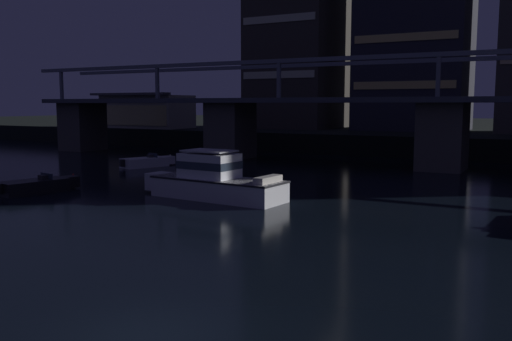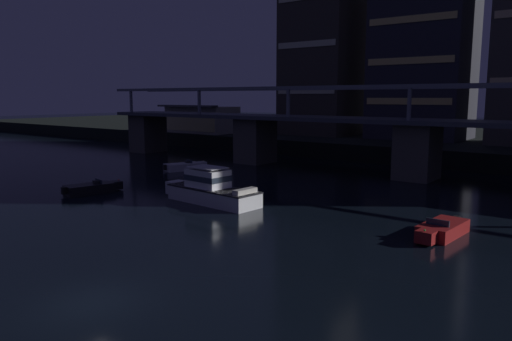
{
  "view_description": "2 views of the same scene",
  "coord_description": "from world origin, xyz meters",
  "px_view_note": "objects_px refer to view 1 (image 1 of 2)",
  "views": [
    {
      "loc": [
        8.07,
        -9.34,
        5.41
      ],
      "look_at": [
        -9.61,
        22.94,
        0.93
      ],
      "focal_mm": 38.27,
      "sensor_mm": 36.0,
      "label": 1
    },
    {
      "loc": [
        16.39,
        -10.54,
        8.19
      ],
      "look_at": [
        -10.8,
        24.96,
        1.38
      ],
      "focal_mm": 33.93,
      "sensor_mm": 36.0,
      "label": 2
    }
  ],
  "objects_px": {
    "waterfront_pavilion": "(147,111)",
    "cabin_cruiser_near_left": "(213,180)",
    "speedboat_near_right": "(37,186)",
    "tower_west_tall": "(416,18)",
    "speedboat_mid_left": "(147,162)",
    "river_bridge": "(443,121)"
  },
  "relations": [
    {
      "from": "tower_west_tall",
      "to": "cabin_cruiser_near_left",
      "type": "relative_size",
      "value": 2.99
    },
    {
      "from": "cabin_cruiser_near_left",
      "to": "speedboat_near_right",
      "type": "height_order",
      "value": "cabin_cruiser_near_left"
    },
    {
      "from": "river_bridge",
      "to": "waterfront_pavilion",
      "type": "xyz_separation_m",
      "value": [
        -41.12,
        11.91,
        0.39
      ]
    },
    {
      "from": "waterfront_pavilion",
      "to": "river_bridge",
      "type": "bearing_deg",
      "value": -16.16
    },
    {
      "from": "tower_west_tall",
      "to": "cabin_cruiser_near_left",
      "type": "bearing_deg",
      "value": -91.81
    },
    {
      "from": "tower_west_tall",
      "to": "cabin_cruiser_near_left",
      "type": "distance_m",
      "value": 46.06
    },
    {
      "from": "speedboat_near_right",
      "to": "waterfront_pavilion",
      "type": "bearing_deg",
      "value": 120.71
    },
    {
      "from": "tower_west_tall",
      "to": "speedboat_mid_left",
      "type": "relative_size",
      "value": 5.41
    },
    {
      "from": "cabin_cruiser_near_left",
      "to": "speedboat_mid_left",
      "type": "relative_size",
      "value": 1.81
    },
    {
      "from": "waterfront_pavilion",
      "to": "speedboat_near_right",
      "type": "relative_size",
      "value": 2.38
    },
    {
      "from": "river_bridge",
      "to": "cabin_cruiser_near_left",
      "type": "height_order",
      "value": "river_bridge"
    },
    {
      "from": "waterfront_pavilion",
      "to": "speedboat_near_right",
      "type": "height_order",
      "value": "waterfront_pavilion"
    },
    {
      "from": "tower_west_tall",
      "to": "speedboat_mid_left",
      "type": "bearing_deg",
      "value": -114.92
    },
    {
      "from": "waterfront_pavilion",
      "to": "speedboat_near_right",
      "type": "xyz_separation_m",
      "value": [
        21.39,
        -36.01,
        -4.02
      ]
    },
    {
      "from": "river_bridge",
      "to": "waterfront_pavilion",
      "type": "height_order",
      "value": "river_bridge"
    },
    {
      "from": "waterfront_pavilion",
      "to": "speedboat_mid_left",
      "type": "xyz_separation_m",
      "value": [
        18.18,
        -21.87,
        -4.02
      ]
    },
    {
      "from": "river_bridge",
      "to": "speedboat_mid_left",
      "type": "bearing_deg",
      "value": -156.53
    },
    {
      "from": "waterfront_pavilion",
      "to": "speedboat_mid_left",
      "type": "relative_size",
      "value": 2.42
    },
    {
      "from": "waterfront_pavilion",
      "to": "cabin_cruiser_near_left",
      "type": "xyz_separation_m",
      "value": [
        32.07,
        -32.56,
        -3.39
      ]
    },
    {
      "from": "speedboat_near_right",
      "to": "speedboat_mid_left",
      "type": "bearing_deg",
      "value": 102.8
    },
    {
      "from": "tower_west_tall",
      "to": "cabin_cruiser_near_left",
      "type": "height_order",
      "value": "tower_west_tall"
    },
    {
      "from": "cabin_cruiser_near_left",
      "to": "speedboat_mid_left",
      "type": "xyz_separation_m",
      "value": [
        -13.9,
        10.68,
        -0.64
      ]
    }
  ]
}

